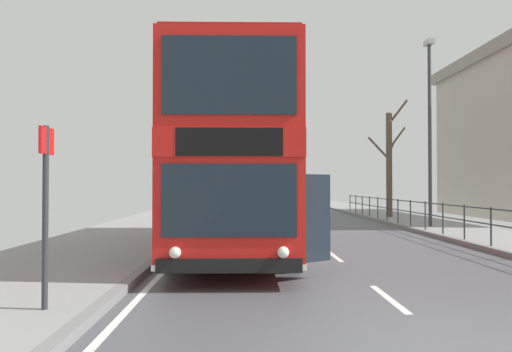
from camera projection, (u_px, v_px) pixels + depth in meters
ground at (391, 350)px, 5.36m from camera, size 15.80×140.00×0.20m
double_decker_bus_main at (236, 163)px, 13.77m from camera, size 3.28×10.84×4.58m
pedestrian_railing_far_kerb at (443, 213)px, 17.12m from camera, size 0.05×30.08×1.06m
bus_stop_sign_near at (46, 195)px, 6.74m from camera, size 0.08×0.44×2.44m
street_lamp_far_side at (430, 118)px, 20.51m from camera, size 0.28×0.60×7.56m
bare_tree_far_00 at (389, 161)px, 26.68m from camera, size 1.96×1.43×6.14m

